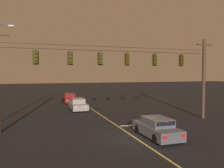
# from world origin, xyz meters

# --- Properties ---
(ground_plane) EXTENTS (180.00, 180.00, 0.00)m
(ground_plane) POSITION_xyz_m (0.00, 0.00, 0.00)
(ground_plane) COLOR black
(lane_centre_stripe) EXTENTS (0.14, 60.00, 0.01)m
(lane_centre_stripe) POSITION_xyz_m (0.00, 10.01, 0.00)
(lane_centre_stripe) COLOR #D1C64C
(lane_centre_stripe) RESTS_ON ground
(stop_bar_paint) EXTENTS (3.40, 0.36, 0.01)m
(stop_bar_paint) POSITION_xyz_m (1.90, 3.41, 0.00)
(stop_bar_paint) COLOR silver
(stop_bar_paint) RESTS_ON ground
(signal_span_assembly) EXTENTS (20.10, 0.32, 7.74)m
(signal_span_assembly) POSITION_xyz_m (0.00, 4.01, 4.03)
(signal_span_assembly) COLOR #423021
(signal_span_assembly) RESTS_ON ground
(traffic_light_leftmost) EXTENTS (0.48, 0.41, 1.22)m
(traffic_light_leftmost) POSITION_xyz_m (-6.47, 4.00, 5.69)
(traffic_light_leftmost) COLOR black
(traffic_light_left_inner) EXTENTS (0.48, 0.41, 1.22)m
(traffic_light_left_inner) POSITION_xyz_m (-3.84, 4.00, 5.69)
(traffic_light_left_inner) COLOR black
(traffic_light_centre) EXTENTS (0.48, 0.41, 1.22)m
(traffic_light_centre) POSITION_xyz_m (-1.34, 4.00, 5.69)
(traffic_light_centre) COLOR black
(traffic_light_right_inner) EXTENTS (0.48, 0.41, 1.22)m
(traffic_light_right_inner) POSITION_xyz_m (1.09, 4.00, 5.69)
(traffic_light_right_inner) COLOR black
(traffic_light_rightmost) EXTENTS (0.48, 0.41, 1.22)m
(traffic_light_rightmost) POSITION_xyz_m (3.78, 4.00, 5.69)
(traffic_light_rightmost) COLOR black
(traffic_light_far_right) EXTENTS (0.48, 0.41, 1.22)m
(traffic_light_far_right) POSITION_xyz_m (6.59, 4.00, 5.69)
(traffic_light_far_right) COLOR black
(car_waiting_near_lane) EXTENTS (1.80, 4.33, 1.39)m
(car_waiting_near_lane) POSITION_xyz_m (1.48, -0.45, 0.65)
(car_waiting_near_lane) COLOR #4C4C51
(car_waiting_near_lane) RESTS_ON ground
(car_oncoming_lead) EXTENTS (1.80, 4.42, 1.39)m
(car_oncoming_lead) POSITION_xyz_m (-1.76, 13.01, 0.65)
(car_oncoming_lead) COLOR gray
(car_oncoming_lead) RESTS_ON ground
(car_oncoming_trailing) EXTENTS (1.80, 4.42, 1.39)m
(car_oncoming_trailing) POSITION_xyz_m (-1.84, 20.21, 0.65)
(car_oncoming_trailing) COLOR maroon
(car_oncoming_trailing) RESTS_ON ground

